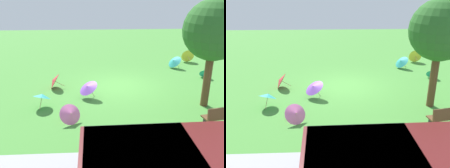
# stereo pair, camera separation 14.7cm
# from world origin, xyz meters

# --- Properties ---
(ground) EXTENTS (40.00, 40.00, 0.00)m
(ground) POSITION_xyz_m (0.00, 0.00, 0.00)
(ground) COLOR #478C38
(van_dark) EXTENTS (4.64, 2.20, 1.53)m
(van_dark) POSITION_xyz_m (-0.55, 7.65, 0.91)
(van_dark) COLOR #591919
(van_dark) RESTS_ON ground
(park_bench) EXTENTS (1.66, 0.77, 0.90)m
(park_bench) POSITION_xyz_m (-3.51, 4.48, 0.47)
(park_bench) COLOR brown
(park_bench) RESTS_ON ground
(shade_tree) EXTENTS (2.50, 2.50, 4.58)m
(shade_tree) POSITION_xyz_m (-3.58, 2.53, 3.29)
(shade_tree) COLOR brown
(shade_tree) RESTS_ON ground
(parasol_red_0) EXTENTS (0.85, 0.92, 0.85)m
(parasol_red_0) POSITION_xyz_m (3.40, 0.08, 0.43)
(parasol_red_0) COLOR tan
(parasol_red_0) RESTS_ON ground
(parasol_purple_0) EXTENTS (1.23, 1.24, 0.86)m
(parasol_purple_0) POSITION_xyz_m (1.61, 1.42, 0.55)
(parasol_purple_0) COLOR tan
(parasol_purple_0) RESTS_ON ground
(parasol_pink_1) EXTENTS (1.02, 0.95, 0.77)m
(parasol_pink_1) POSITION_xyz_m (2.20, 3.80, 0.39)
(parasol_pink_1) COLOR tan
(parasol_pink_1) RESTS_ON ground
(parasol_teal_0) EXTENTS (1.06, 1.13, 0.85)m
(parasol_teal_0) POSITION_xyz_m (-3.84, -3.10, 0.47)
(parasol_teal_0) COLOR tan
(parasol_teal_0) RESTS_ON ground
(parasol_yellow_0) EXTENTS (0.90, 0.81, 0.89)m
(parasol_yellow_0) POSITION_xyz_m (-5.23, -4.56, 0.45)
(parasol_yellow_0) COLOR tan
(parasol_yellow_0) RESTS_ON ground
(parasol_teal_1) EXTENTS (0.71, 0.61, 0.56)m
(parasol_teal_1) POSITION_xyz_m (-5.08, -1.10, 0.28)
(parasol_teal_1) COLOR tan
(parasol_teal_1) RESTS_ON ground
(parasol_teal_3) EXTENTS (1.02, 1.02, 0.78)m
(parasol_teal_3) POSITION_xyz_m (3.55, 2.32, 0.54)
(parasol_teal_3) COLOR tan
(parasol_teal_3) RESTS_ON ground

